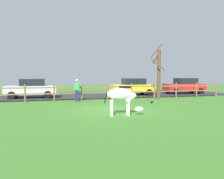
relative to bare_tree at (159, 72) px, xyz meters
The scene contains 10 objects.
ground_plane 7.25m from the bare_tree, 137.77° to the right, with size 60.00×60.00×0.00m, color #3D7528.
parking_asphalt 7.24m from the bare_tree, 137.79° to the left, with size 28.00×7.40×0.05m, color #2D2D33.
paddock_fence 5.36m from the bare_tree, behind, with size 22.06×0.11×1.26m.
bare_tree is the anchor object (origin of this frame).
zebra 8.45m from the bare_tree, 128.69° to the right, with size 1.94×0.59×1.41m.
crow_on_grass 4.02m from the bare_tree, 123.89° to the right, with size 0.21×0.10×0.20m.
parked_car_yellow 3.58m from the bare_tree, 108.05° to the left, with size 4.02×1.93×1.56m.
parked_car_silver 10.42m from the bare_tree, 162.68° to the left, with size 4.07×2.02×1.56m.
parked_car_red 5.97m from the bare_tree, 36.86° to the left, with size 4.08×2.04×1.56m.
visitor_near_fence 6.66m from the bare_tree, behind, with size 0.40×0.29×1.64m.
Camera 1 is at (-3.47, -12.23, 1.94)m, focal length 37.05 mm.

